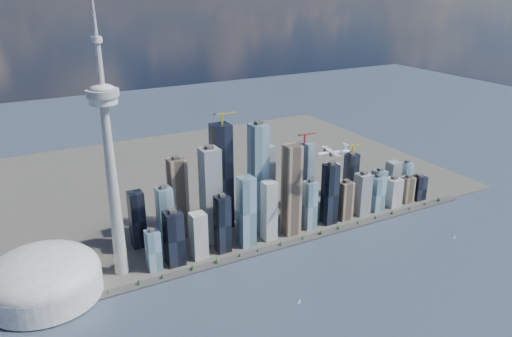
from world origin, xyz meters
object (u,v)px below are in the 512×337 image
needle_tower (110,159)px  airplane (333,152)px  dome_stadium (43,277)px  sailboat_east (455,237)px  sailboat_west (299,301)px

needle_tower → airplane: 441.29m
needle_tower → dome_stadium: needle_tower is taller
dome_stadium → airplane: size_ratio=2.51×
needle_tower → airplane: needle_tower is taller
needle_tower → airplane: bearing=-10.6°
sailboat_east → airplane: bearing=131.5°
airplane → sailboat_east: (248.54, -130.90, -198.22)m
dome_stadium → sailboat_east: dome_stadium is taller
sailboat_west → sailboat_east: bearing=-7.4°
dome_stadium → sailboat_west: (389.91, -235.54, -36.18)m
needle_tower → airplane: size_ratio=6.91×
sailboat_east → sailboat_west: bearing=163.8°
dome_stadium → sailboat_east: size_ratio=18.43×
sailboat_west → dome_stadium: bearing=136.9°
dome_stadium → airplane: 599.24m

